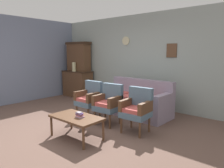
{
  "coord_description": "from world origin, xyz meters",
  "views": [
    {
      "loc": [
        3.3,
        -2.67,
        1.61
      ],
      "look_at": [
        0.1,
        1.09,
        0.85
      ],
      "focal_mm": 33.44,
      "sensor_mm": 36.0,
      "label": 1
    }
  ],
  "objects_px": {
    "armchair_by_doorway": "(90,98)",
    "book_stack_on_table": "(80,115)",
    "side_cabinet": "(78,84)",
    "floral_couch": "(135,102)",
    "coffee_table": "(76,119)",
    "vase_on_cabinet": "(74,67)",
    "armchair_near_couch_end": "(137,108)",
    "armchair_row_middle": "(109,102)"
  },
  "relations": [
    {
      "from": "vase_on_cabinet",
      "to": "side_cabinet",
      "type": "bearing_deg",
      "value": 102.07
    },
    {
      "from": "side_cabinet",
      "to": "floral_couch",
      "type": "distance_m",
      "value": 2.93
    },
    {
      "from": "vase_on_cabinet",
      "to": "armchair_near_couch_end",
      "type": "height_order",
      "value": "vase_on_cabinet"
    },
    {
      "from": "vase_on_cabinet",
      "to": "armchair_row_middle",
      "type": "relative_size",
      "value": 0.36
    },
    {
      "from": "side_cabinet",
      "to": "armchair_near_couch_end",
      "type": "relative_size",
      "value": 1.28
    },
    {
      "from": "vase_on_cabinet",
      "to": "armchair_row_middle",
      "type": "xyz_separation_m",
      "value": [
        2.8,
        -1.33,
        -0.59
      ]
    },
    {
      "from": "side_cabinet",
      "to": "armchair_by_doorway",
      "type": "relative_size",
      "value": 1.28
    },
    {
      "from": "vase_on_cabinet",
      "to": "armchair_by_doorway",
      "type": "bearing_deg",
      "value": -31.25
    },
    {
      "from": "coffee_table",
      "to": "book_stack_on_table",
      "type": "bearing_deg",
      "value": 2.37
    },
    {
      "from": "coffee_table",
      "to": "armchair_row_middle",
      "type": "bearing_deg",
      "value": 93.39
    },
    {
      "from": "armchair_near_couch_end",
      "to": "coffee_table",
      "type": "height_order",
      "value": "armchair_near_couch_end"
    },
    {
      "from": "armchair_near_couch_end",
      "to": "armchair_by_doorway",
      "type": "bearing_deg",
      "value": 178.46
    },
    {
      "from": "side_cabinet",
      "to": "book_stack_on_table",
      "type": "height_order",
      "value": "side_cabinet"
    },
    {
      "from": "book_stack_on_table",
      "to": "armchair_by_doorway",
      "type": "bearing_deg",
      "value": 128.39
    },
    {
      "from": "armchair_row_middle",
      "to": "book_stack_on_table",
      "type": "height_order",
      "value": "armchair_row_middle"
    },
    {
      "from": "vase_on_cabinet",
      "to": "armchair_near_couch_end",
      "type": "xyz_separation_m",
      "value": [
        3.55,
        -1.34,
        -0.59
      ]
    },
    {
      "from": "armchair_near_couch_end",
      "to": "book_stack_on_table",
      "type": "relative_size",
      "value": 6.0
    },
    {
      "from": "side_cabinet",
      "to": "vase_on_cabinet",
      "type": "xyz_separation_m",
      "value": [
        0.04,
        -0.17,
        0.63
      ]
    },
    {
      "from": "armchair_near_couch_end",
      "to": "vase_on_cabinet",
      "type": "bearing_deg",
      "value": 159.37
    },
    {
      "from": "armchair_by_doorway",
      "to": "coffee_table",
      "type": "relative_size",
      "value": 0.9
    },
    {
      "from": "coffee_table",
      "to": "armchair_by_doorway",
      "type": "bearing_deg",
      "value": 124.97
    },
    {
      "from": "armchair_row_middle",
      "to": "side_cabinet",
      "type": "bearing_deg",
      "value": 152.01
    },
    {
      "from": "vase_on_cabinet",
      "to": "book_stack_on_table",
      "type": "bearing_deg",
      "value": -38.19
    },
    {
      "from": "armchair_by_doorway",
      "to": "coffee_table",
      "type": "distance_m",
      "value": 1.26
    },
    {
      "from": "side_cabinet",
      "to": "armchair_row_middle",
      "type": "height_order",
      "value": "side_cabinet"
    },
    {
      "from": "floral_couch",
      "to": "armchair_near_couch_end",
      "type": "distance_m",
      "value": 1.23
    },
    {
      "from": "side_cabinet",
      "to": "coffee_table",
      "type": "xyz_separation_m",
      "value": [
        2.89,
        -2.49,
        -0.09
      ]
    },
    {
      "from": "side_cabinet",
      "to": "armchair_near_couch_end",
      "type": "height_order",
      "value": "side_cabinet"
    },
    {
      "from": "side_cabinet",
      "to": "vase_on_cabinet",
      "type": "bearing_deg",
      "value": -77.93
    },
    {
      "from": "vase_on_cabinet",
      "to": "coffee_table",
      "type": "bearing_deg",
      "value": -39.13
    },
    {
      "from": "coffee_table",
      "to": "book_stack_on_table",
      "type": "xyz_separation_m",
      "value": [
        0.09,
        0.0,
        0.09
      ]
    },
    {
      "from": "book_stack_on_table",
      "to": "coffee_table",
      "type": "bearing_deg",
      "value": -177.63
    },
    {
      "from": "coffee_table",
      "to": "book_stack_on_table",
      "type": "distance_m",
      "value": 0.13
    },
    {
      "from": "floral_couch",
      "to": "armchair_by_doorway",
      "type": "relative_size",
      "value": 2.11
    },
    {
      "from": "armchair_by_doorway",
      "to": "armchair_near_couch_end",
      "type": "height_order",
      "value": "same"
    },
    {
      "from": "floral_couch",
      "to": "armchair_near_couch_end",
      "type": "bearing_deg",
      "value": -54.65
    },
    {
      "from": "armchair_by_doorway",
      "to": "armchair_row_middle",
      "type": "distance_m",
      "value": 0.66
    },
    {
      "from": "vase_on_cabinet",
      "to": "floral_couch",
      "type": "relative_size",
      "value": 0.17
    },
    {
      "from": "armchair_by_doorway",
      "to": "book_stack_on_table",
      "type": "height_order",
      "value": "armchair_by_doorway"
    },
    {
      "from": "armchair_row_middle",
      "to": "book_stack_on_table",
      "type": "xyz_separation_m",
      "value": [
        0.15,
        -0.98,
        -0.03
      ]
    },
    {
      "from": "armchair_by_doorway",
      "to": "book_stack_on_table",
      "type": "distance_m",
      "value": 1.3
    },
    {
      "from": "side_cabinet",
      "to": "book_stack_on_table",
      "type": "bearing_deg",
      "value": -39.84
    }
  ]
}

